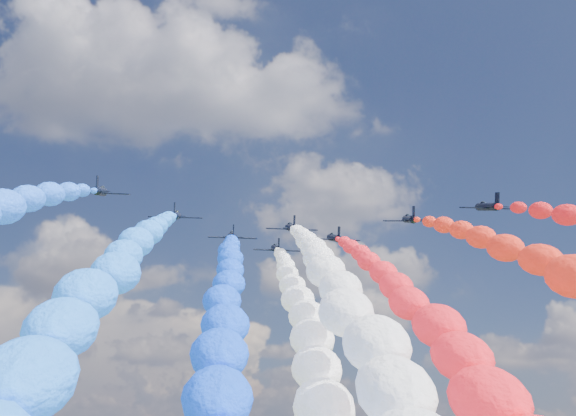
{
  "coord_description": "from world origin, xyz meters",
  "views": [
    {
      "loc": [
        -8.98,
        -125.38,
        52.34
      ],
      "look_at": [
        0.0,
        4.0,
        96.26
      ],
      "focal_mm": 46.07,
      "sensor_mm": 36.0,
      "label": 1
    }
  ],
  "objects": [
    {
      "name": "jet_1",
      "position": [
        -20.54,
        3.95,
        94.26
      ],
      "size": [
        10.0,
        13.48,
        6.85
      ],
      "primitive_type": null,
      "rotation": [
        0.32,
        0.0,
        0.02
      ],
      "color": "black"
    },
    {
      "name": "trail_4",
      "position": [
        -1.03,
        -33.63,
        68.04
      ],
      "size": [
        5.91,
        112.83,
        54.86
      ],
      "primitive_type": null,
      "color": "white"
    },
    {
      "name": "jet_7",
      "position": [
        34.67,
        -5.03,
        94.26
      ],
      "size": [
        10.09,
        13.54,
        6.85
      ],
      "primitive_type": null,
      "rotation": [
        0.32,
        0.0,
        0.03
      ],
      "color": "black"
    },
    {
      "name": "jet_0",
      "position": [
        -32.12,
        -8.28,
        94.26
      ],
      "size": [
        10.56,
        13.88,
        6.85
      ],
      "primitive_type": null,
      "rotation": [
        0.32,
        0.0,
        0.06
      ],
      "color": "black"
    },
    {
      "name": "trail_3",
      "position": [
        1.02,
        -48.86,
        68.04
      ],
      "size": [
        5.91,
        112.83,
        54.86
      ],
      "primitive_type": null,
      "color": "white"
    },
    {
      "name": "jet_4",
      "position": [
        -1.03,
        25.07,
        94.26
      ],
      "size": [
        10.45,
        13.8,
        6.85
      ],
      "primitive_type": null,
      "rotation": [
        0.32,
        0.0,
        0.06
      ],
      "color": "black"
    },
    {
      "name": "jet_3",
      "position": [
        1.02,
        9.84,
        94.26
      ],
      "size": [
        10.43,
        13.79,
        6.85
      ],
      "primitive_type": null,
      "rotation": [
        0.32,
        0.0,
        0.05
      ],
      "color": "black"
    },
    {
      "name": "trail_2",
      "position": [
        -10.3,
        -42.3,
        68.04
      ],
      "size": [
        5.91,
        112.83,
        54.86
      ],
      "primitive_type": null,
      "color": "blue"
    },
    {
      "name": "trail_1",
      "position": [
        -20.54,
        -54.75,
        68.04
      ],
      "size": [
        5.91,
        112.83,
        54.86
      ],
      "primitive_type": null,
      "color": "#2177FF"
    },
    {
      "name": "trail_5",
      "position": [
        10.2,
        -42.45,
        68.04
      ],
      "size": [
        5.91,
        112.83,
        54.86
      ],
      "primitive_type": null,
      "color": "red"
    },
    {
      "name": "jet_6",
      "position": [
        22.56,
        3.06,
        94.26
      ],
      "size": [
        10.62,
        13.92,
        6.85
      ],
      "primitive_type": null,
      "rotation": [
        0.32,
        0.0,
        -0.07
      ],
      "color": "black"
    },
    {
      "name": "jet_2",
      "position": [
        -10.3,
        16.4,
        94.26
      ],
      "size": [
        10.35,
        13.73,
        6.85
      ],
      "primitive_type": null,
      "rotation": [
        0.32,
        0.0,
        0.05
      ],
      "color": "black"
    },
    {
      "name": "trail_6",
      "position": [
        22.56,
        -55.64,
        68.04
      ],
      "size": [
        5.91,
        112.83,
        54.86
      ],
      "primitive_type": null,
      "color": "red"
    },
    {
      "name": "jet_5",
      "position": [
        10.2,
        16.25,
        94.26
      ],
      "size": [
        10.61,
        13.92,
        6.85
      ],
      "primitive_type": null,
      "rotation": [
        0.32,
        0.0,
        0.07
      ],
      "color": "black"
    }
  ]
}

